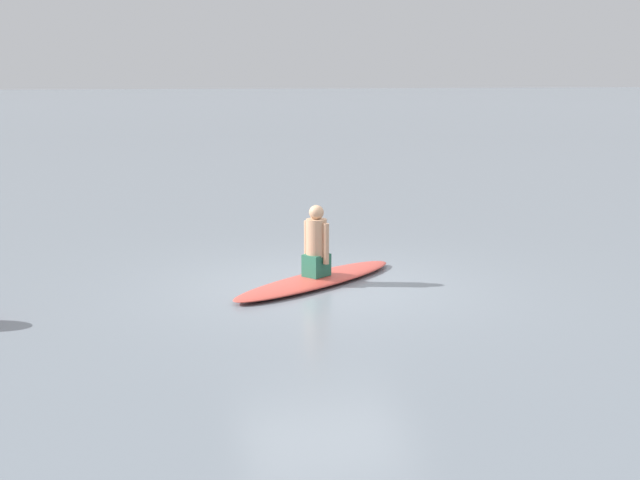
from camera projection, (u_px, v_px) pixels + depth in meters
name	position (u px, v px, depth m)	size (l,w,h in m)	color
ground_plane	(326.00, 286.00, 12.32)	(400.00, 400.00, 0.00)	gray
surfboard	(316.00, 280.00, 12.45)	(3.31, 0.73, 0.12)	#D84C3F
person_paddler	(316.00, 244.00, 12.35)	(0.43, 0.44, 1.05)	#26664C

